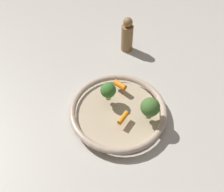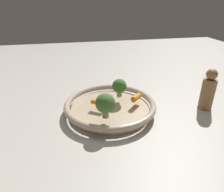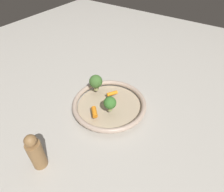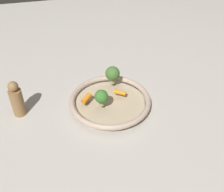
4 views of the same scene
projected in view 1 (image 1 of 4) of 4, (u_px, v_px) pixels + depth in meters
ground_plane at (118, 116)px, 0.81m from camera, size 2.36×2.36×0.00m
serving_bowl at (118, 112)px, 0.79m from camera, size 0.30×0.30×0.04m
baby_carrot_right at (123, 118)px, 0.74m from camera, size 0.05×0.04×0.02m
baby_carrot_center at (120, 85)px, 0.82m from camera, size 0.05×0.05×0.02m
broccoli_floret_small at (108, 90)px, 0.77m from camera, size 0.05×0.05×0.06m
broccoli_floret_edge at (150, 107)px, 0.72m from camera, size 0.06×0.06×0.07m
pepper_mill at (127, 36)px, 0.97m from camera, size 0.05×0.05×0.14m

